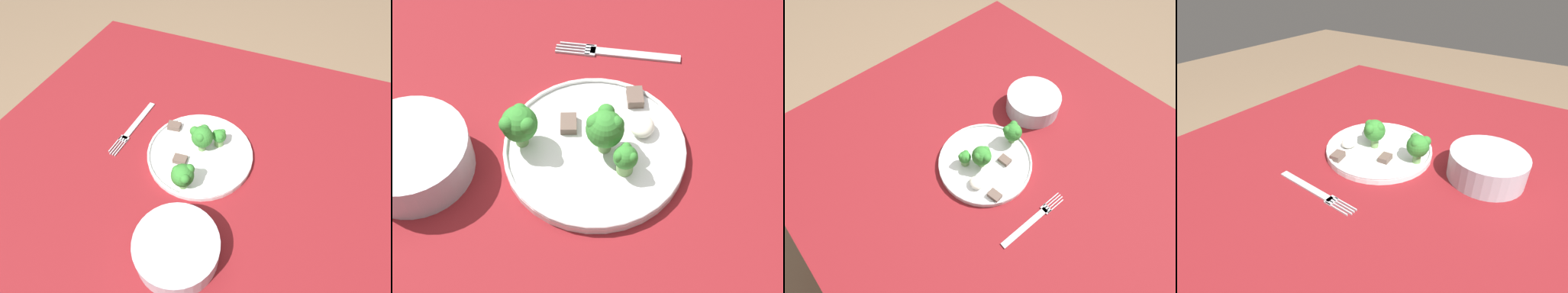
% 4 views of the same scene
% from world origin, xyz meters
% --- Properties ---
extents(ground_plane, '(8.00, 8.00, 0.00)m').
position_xyz_m(ground_plane, '(0.00, 0.00, 0.00)').
color(ground_plane, '#7F664C').
extents(table, '(1.10, 1.05, 0.74)m').
position_xyz_m(table, '(0.00, 0.00, 0.64)').
color(table, maroon).
rests_on(table, ground_plane).
extents(dinner_plate, '(0.25, 0.25, 0.02)m').
position_xyz_m(dinner_plate, '(0.00, -0.05, 0.75)').
color(dinner_plate, white).
rests_on(dinner_plate, table).
extents(fork, '(0.03, 0.20, 0.00)m').
position_xyz_m(fork, '(0.20, -0.07, 0.75)').
color(fork, '#B2B2B7').
rests_on(fork, table).
extents(cream_bowl, '(0.16, 0.16, 0.06)m').
position_xyz_m(cream_bowl, '(-0.05, 0.20, 0.77)').
color(cream_bowl, '#B7BCC6').
rests_on(cream_bowl, table).
extents(broccoli_floret_near_rim_left, '(0.05, 0.05, 0.07)m').
position_xyz_m(broccoli_floret_near_rim_left, '(0.00, -0.06, 0.80)').
color(broccoli_floret_near_rim_left, '#709E56').
rests_on(broccoli_floret_near_rim_left, dinner_plate).
extents(broccoli_floret_center_left, '(0.03, 0.03, 0.05)m').
position_xyz_m(broccoli_floret_center_left, '(-0.03, -0.09, 0.78)').
color(broccoli_floret_center_left, '#709E56').
rests_on(broccoli_floret_center_left, dinner_plate).
extents(broccoli_floret_back_left, '(0.05, 0.05, 0.07)m').
position_xyz_m(broccoli_floret_back_left, '(-0.00, 0.06, 0.80)').
color(broccoli_floret_back_left, '#709E56').
rests_on(broccoli_floret_back_left, dinner_plate).
extents(meat_slice_front_slice, '(0.03, 0.03, 0.01)m').
position_xyz_m(meat_slice_front_slice, '(0.03, -0.01, 0.76)').
color(meat_slice_front_slice, brown).
rests_on(meat_slice_front_slice, dinner_plate).
extents(meat_slice_middle_slice, '(0.04, 0.03, 0.01)m').
position_xyz_m(meat_slice_middle_slice, '(0.09, -0.10, 0.76)').
color(meat_slice_middle_slice, brown).
rests_on(meat_slice_middle_slice, dinner_plate).
extents(sauce_dollop, '(0.04, 0.04, 0.02)m').
position_xyz_m(sauce_dollop, '(0.04, -0.11, 0.77)').
color(sauce_dollop, silver).
rests_on(sauce_dollop, dinner_plate).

